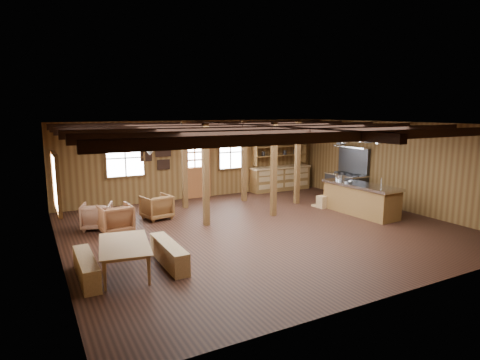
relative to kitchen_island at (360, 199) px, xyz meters
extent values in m
cube|color=black|center=(-3.47, 0.10, -0.49)|extent=(10.00, 9.00, 0.02)
cube|color=black|center=(-3.47, 0.10, 2.33)|extent=(10.00, 9.00, 0.02)
cube|color=#563618|center=(-8.48, 0.10, 0.92)|extent=(0.02, 9.00, 2.80)
cube|color=#563618|center=(1.54, 0.10, 0.92)|extent=(0.02, 9.00, 2.80)
cube|color=#563618|center=(-3.47, 4.61, 0.92)|extent=(10.00, 0.02, 2.80)
cube|color=#563618|center=(-3.47, -4.41, 0.92)|extent=(10.00, 0.02, 2.80)
cube|color=black|center=(-3.47, -3.40, 2.20)|extent=(9.80, 0.12, 0.18)
cube|color=black|center=(-3.47, -1.90, 2.20)|extent=(9.80, 0.12, 0.18)
cube|color=black|center=(-3.47, -0.40, 2.20)|extent=(9.80, 0.12, 0.18)
cube|color=black|center=(-3.47, 1.10, 2.20)|extent=(9.80, 0.12, 0.18)
cube|color=black|center=(-3.47, 2.60, 2.20)|extent=(9.80, 0.12, 0.18)
cube|color=black|center=(-3.47, 3.90, 2.20)|extent=(9.80, 0.12, 0.18)
cube|color=black|center=(-3.47, 0.10, 2.20)|extent=(0.18, 8.82, 0.18)
cube|color=#482A14|center=(-4.67, 1.10, 0.92)|extent=(0.15, 0.15, 2.80)
cube|color=#482A14|center=(-4.47, 3.30, 0.92)|extent=(0.15, 0.15, 2.80)
cube|color=#482A14|center=(-2.47, 1.10, 0.92)|extent=(0.15, 0.15, 2.80)
cube|color=#482A14|center=(-2.27, 3.30, 0.92)|extent=(0.15, 0.15, 2.80)
cube|color=#482A14|center=(-0.87, 2.10, 0.92)|extent=(0.15, 0.15, 2.80)
cube|color=brown|center=(-3.47, 4.55, 0.07)|extent=(0.90, 0.06, 1.10)
cube|color=#482A14|center=(-3.95, 4.55, 0.57)|extent=(0.06, 0.08, 2.10)
cube|color=#482A14|center=(-2.99, 4.55, 0.57)|extent=(0.06, 0.08, 2.10)
cube|color=#482A14|center=(-3.47, 4.55, 1.64)|extent=(1.02, 0.08, 0.06)
cube|color=white|center=(-3.47, 4.55, 1.07)|extent=(0.84, 0.02, 0.90)
cube|color=white|center=(-6.07, 4.56, 1.12)|extent=(1.20, 0.02, 1.20)
cube|color=#482A14|center=(-6.07, 4.56, 1.12)|extent=(1.32, 0.06, 1.32)
cube|color=white|center=(-2.17, 4.56, 1.12)|extent=(0.90, 0.02, 1.20)
cube|color=#482A14|center=(-2.17, 4.56, 1.12)|extent=(1.02, 0.06, 1.32)
cube|color=white|center=(-8.43, 0.60, 1.12)|extent=(0.02, 1.20, 1.20)
cube|color=#482A14|center=(-8.43, 0.60, 1.12)|extent=(0.14, 1.24, 1.32)
cube|color=beige|center=(-4.77, 4.56, 1.32)|extent=(0.50, 0.03, 0.40)
cube|color=black|center=(-4.77, 4.55, 1.32)|extent=(0.55, 0.02, 0.45)
cube|color=beige|center=(-5.37, 4.56, 1.22)|extent=(0.35, 0.03, 0.45)
cube|color=black|center=(-5.37, 4.55, 1.22)|extent=(0.40, 0.02, 0.50)
cube|color=beige|center=(-4.77, 4.56, 0.82)|extent=(0.40, 0.03, 0.30)
cube|color=black|center=(-4.77, 4.55, 0.82)|extent=(0.45, 0.02, 0.35)
cube|color=brown|center=(-0.07, 4.30, -0.03)|extent=(2.50, 0.55, 0.90)
cube|color=olive|center=(-0.07, 4.28, 0.45)|extent=(2.55, 0.60, 0.06)
cube|color=brown|center=(-0.07, 4.35, 0.92)|extent=(2.30, 0.35, 0.04)
cube|color=brown|center=(-0.07, 4.35, 1.27)|extent=(2.30, 0.35, 0.04)
cube|color=brown|center=(-0.07, 4.35, 1.62)|extent=(2.30, 0.35, 0.04)
cube|color=brown|center=(-1.22, 4.35, 1.27)|extent=(0.04, 0.35, 1.40)
cube|color=brown|center=(1.08, 4.35, 1.27)|extent=(0.04, 0.35, 1.40)
cylinder|color=#303033|center=(-6.47, 0.10, 2.10)|extent=(0.02, 0.02, 0.45)
cone|color=white|center=(-6.47, 0.10, 1.77)|extent=(0.36, 0.36, 0.22)
cylinder|color=#303033|center=(-4.97, 2.10, 2.10)|extent=(0.02, 0.02, 0.45)
cone|color=white|center=(-4.97, 2.10, 1.77)|extent=(0.36, 0.36, 0.22)
cylinder|color=#303033|center=(-0.39, 0.40, 2.07)|extent=(0.04, 3.00, 0.04)
cylinder|color=#303033|center=(-0.39, -0.95, 1.99)|extent=(0.01, 0.01, 0.17)
cylinder|color=silver|center=(-0.39, -0.95, 1.83)|extent=(0.20, 0.20, 0.14)
cylinder|color=#303033|center=(-0.48, -0.65, 2.00)|extent=(0.01, 0.01, 0.15)
cylinder|color=#303033|center=(-0.48, -0.65, 1.85)|extent=(0.20, 0.20, 0.14)
cylinder|color=#303033|center=(-0.40, -0.35, 1.99)|extent=(0.01, 0.01, 0.16)
cylinder|color=silver|center=(-0.40, -0.35, 1.84)|extent=(0.21, 0.21, 0.14)
cylinder|color=#303033|center=(-0.42, -0.05, 1.99)|extent=(0.01, 0.01, 0.16)
cylinder|color=#303033|center=(-0.42, -0.05, 1.84)|extent=(0.28, 0.28, 0.14)
cylinder|color=#303033|center=(-0.48, 0.25, 1.96)|extent=(0.01, 0.01, 0.22)
cylinder|color=silver|center=(-0.48, 0.25, 1.78)|extent=(0.27, 0.27, 0.14)
cylinder|color=#303033|center=(-0.39, 0.55, 1.93)|extent=(0.01, 0.01, 0.29)
cylinder|color=#303033|center=(-0.39, 0.55, 1.71)|extent=(0.25, 0.25, 0.14)
cylinder|color=#303033|center=(-0.45, 0.85, 1.95)|extent=(0.01, 0.01, 0.24)
cylinder|color=silver|center=(-0.45, 0.85, 1.76)|extent=(0.26, 0.26, 0.14)
cylinder|color=#303033|center=(-0.38, 1.15, 1.95)|extent=(0.01, 0.01, 0.24)
cylinder|color=#303033|center=(-0.38, 1.15, 1.76)|extent=(0.19, 0.19, 0.14)
cylinder|color=#303033|center=(-0.40, 1.45, 1.94)|extent=(0.01, 0.01, 0.26)
cylinder|color=silver|center=(-0.40, 1.45, 1.75)|extent=(0.25, 0.25, 0.14)
cylinder|color=#303033|center=(-0.35, 1.75, 1.96)|extent=(0.01, 0.01, 0.21)
cylinder|color=#303033|center=(-0.35, 1.75, 1.79)|extent=(0.22, 0.22, 0.14)
cube|color=brown|center=(0.00, 0.00, -0.05)|extent=(0.92, 2.44, 0.86)
cube|color=silver|center=(0.00, 0.00, 0.42)|extent=(1.01, 2.54, 0.08)
cylinder|color=#303033|center=(0.00, -0.60, 0.42)|extent=(0.44, 0.44, 0.06)
cylinder|color=silver|center=(0.20, -0.60, 0.57)|extent=(0.03, 0.03, 0.30)
cube|color=olive|center=(-0.47, 1.16, -0.28)|extent=(0.46, 0.34, 0.40)
cube|color=#303033|center=(1.13, 1.85, -0.05)|extent=(0.77, 1.44, 0.86)
cube|color=silver|center=(1.13, 1.85, 0.40)|extent=(0.79, 1.46, 0.04)
cube|color=#303033|center=(1.45, 1.85, 0.91)|extent=(0.12, 1.44, 0.96)
cube|color=silver|center=(1.33, 1.85, 1.39)|extent=(0.40, 1.53, 0.05)
imported|color=#976F44|center=(-7.37, -1.19, -0.18)|extent=(1.19, 1.80, 0.59)
cube|color=olive|center=(-8.12, -1.19, -0.26)|extent=(0.30, 1.60, 0.44)
cube|color=olive|center=(-6.51, -1.19, -0.25)|extent=(0.31, 1.67, 0.46)
imported|color=brown|center=(-7.03, 1.59, -0.11)|extent=(0.86, 0.88, 0.74)
imported|color=brown|center=(-5.69, 2.40, -0.12)|extent=(0.91, 0.92, 0.71)
imported|color=brown|center=(-7.40, 2.18, -0.13)|extent=(0.95, 0.96, 0.70)
cylinder|color=silver|center=(-0.12, 0.81, 0.55)|extent=(0.30, 0.30, 0.18)
imported|color=silver|center=(-0.28, 0.27, 0.50)|extent=(0.32, 0.32, 0.07)
camera|label=1|loc=(-8.95, -8.84, 2.66)|focal=30.00mm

